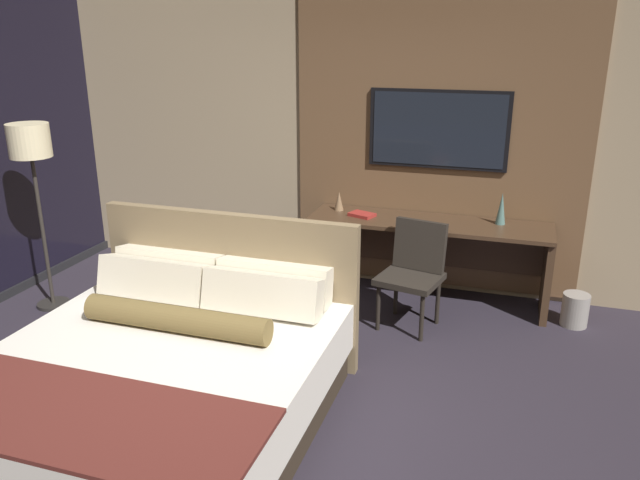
% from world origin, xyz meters
% --- Properties ---
extents(ground_plane, '(16.00, 16.00, 0.00)m').
position_xyz_m(ground_plane, '(0.00, 0.00, 0.00)').
color(ground_plane, '#28232D').
extents(wall_back_tv_panel, '(7.20, 0.09, 2.80)m').
position_xyz_m(wall_back_tv_panel, '(0.11, 2.59, 1.40)').
color(wall_back_tv_panel, tan).
rests_on(wall_back_tv_panel, ground_plane).
extents(bed, '(1.97, 2.14, 1.12)m').
position_xyz_m(bed, '(-0.54, -0.15, 0.33)').
color(bed, '#33281E').
rests_on(bed, ground_plane).
extents(desk, '(2.13, 0.58, 0.75)m').
position_xyz_m(desk, '(0.71, 2.28, 0.53)').
color(desk, '#422D1E').
rests_on(desk, ground_plane).
extents(tv, '(1.24, 0.04, 0.69)m').
position_xyz_m(tv, '(0.71, 2.52, 1.52)').
color(tv, black).
extents(desk_chair, '(0.56, 0.56, 0.88)m').
position_xyz_m(desk_chair, '(0.68, 1.73, 0.52)').
color(desk_chair, '#28231E').
rests_on(desk_chair, ground_plane).
extents(floor_lamp, '(0.34, 0.34, 1.63)m').
position_xyz_m(floor_lamp, '(-2.46, 1.08, 1.37)').
color(floor_lamp, '#282623').
rests_on(floor_lamp, ground_plane).
extents(vase_tall, '(0.09, 0.09, 0.28)m').
position_xyz_m(vase_tall, '(1.32, 2.35, 0.89)').
color(vase_tall, '#4C706B').
rests_on(vase_tall, desk).
extents(vase_short, '(0.09, 0.09, 0.18)m').
position_xyz_m(vase_short, '(-0.15, 2.34, 0.84)').
color(vase_short, '#846647').
rests_on(vase_short, desk).
extents(book, '(0.26, 0.22, 0.03)m').
position_xyz_m(book, '(0.11, 2.21, 0.77)').
color(book, maroon).
rests_on(book, desk).
extents(waste_bin, '(0.22, 0.22, 0.28)m').
position_xyz_m(waste_bin, '(1.99, 2.10, 0.14)').
color(waste_bin, gray).
rests_on(waste_bin, ground_plane).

